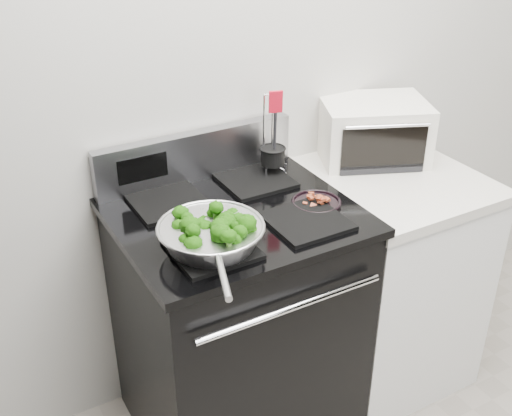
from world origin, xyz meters
TOP-DOWN VIEW (x-y plane):
  - back_wall at (0.00, 1.75)m, footprint 4.00×0.02m
  - gas_range at (-0.30, 1.41)m, footprint 0.79×0.69m
  - counter at (0.39, 1.41)m, footprint 0.62×0.68m
  - skillet at (-0.47, 1.25)m, footprint 0.33×0.50m
  - broccoli_pile at (-0.47, 1.25)m, footprint 0.26×0.26m
  - bacon_plate at (-0.03, 1.33)m, footprint 0.17×0.17m
  - utensil_holder at (-0.04, 1.60)m, footprint 0.11×0.11m
  - toaster_oven at (0.42, 1.59)m, footprint 0.49×0.44m

SIDE VIEW (x-z plane):
  - counter at x=0.39m, z-range 0.00..0.92m
  - gas_range at x=-0.30m, z-range -0.08..1.05m
  - bacon_plate at x=-0.03m, z-range 0.95..0.99m
  - skillet at x=-0.47m, z-range 0.97..1.04m
  - utensil_holder at x=-0.04m, z-range 0.85..1.17m
  - broccoli_pile at x=-0.47m, z-range 0.98..1.06m
  - toaster_oven at x=0.42m, z-range 0.92..1.15m
  - back_wall at x=0.00m, z-range 0.00..2.70m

